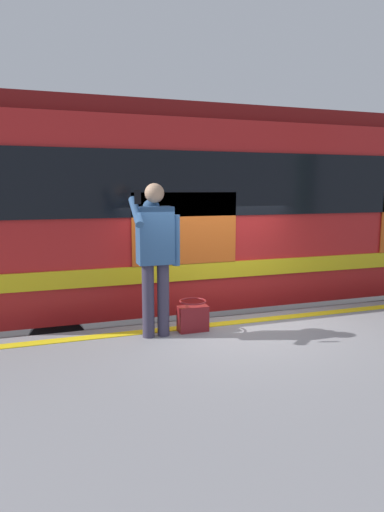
# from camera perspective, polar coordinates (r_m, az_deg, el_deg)

# --- Properties ---
(ground_plane) EXTENTS (24.19, 24.19, 0.00)m
(ground_plane) POSITION_cam_1_polar(r_m,az_deg,el_deg) (6.48, 3.54, -16.60)
(ground_plane) COLOR #3D3D3F
(platform) EXTENTS (14.15, 4.45, 1.04)m
(platform) POSITION_cam_1_polar(r_m,az_deg,el_deg) (4.50, 15.25, -21.59)
(platform) COLOR gray
(platform) RESTS_ON ground
(safety_line) EXTENTS (13.87, 0.16, 0.01)m
(safety_line) POSITION_cam_1_polar(r_m,az_deg,el_deg) (5.84, 4.77, -8.48)
(safety_line) COLOR yellow
(safety_line) RESTS_ON platform
(track_rail_near) EXTENTS (18.39, 0.08, 0.16)m
(track_rail_near) POSITION_cam_1_polar(r_m,az_deg,el_deg) (7.61, -0.37, -11.98)
(track_rail_near) COLOR slate
(track_rail_near) RESTS_ON ground
(track_rail_far) EXTENTS (18.39, 0.08, 0.16)m
(track_rail_far) POSITION_cam_1_polar(r_m,az_deg,el_deg) (8.91, -3.32, -8.88)
(track_rail_far) COLOR slate
(track_rail_far) RESTS_ON ground
(train_carriage) EXTENTS (11.87, 3.01, 3.80)m
(train_carriage) POSITION_cam_1_polar(r_m,az_deg,el_deg) (8.48, 9.50, 6.34)
(train_carriage) COLOR red
(train_carriage) RESTS_ON ground
(passenger) EXTENTS (0.57, 0.55, 1.78)m
(passenger) POSITION_cam_1_polar(r_m,az_deg,el_deg) (5.13, -4.71, 1.09)
(passenger) COLOR #383347
(passenger) RESTS_ON platform
(handbag) EXTENTS (0.36, 0.33, 0.38)m
(handbag) POSITION_cam_1_polar(r_m,az_deg,el_deg) (5.47, 0.11, -7.75)
(handbag) COLOR maroon
(handbag) RESTS_ON platform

